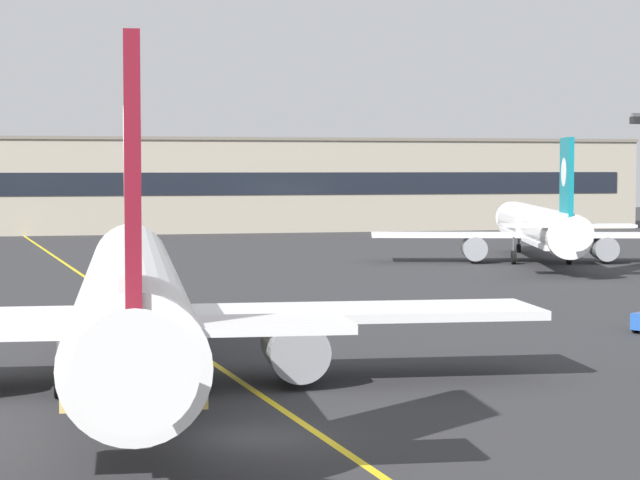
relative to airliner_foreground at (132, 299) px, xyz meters
The scene contains 6 objects.
ground_plane 10.85m from the airliner_foreground, 73.78° to the right, with size 400.00×400.00×0.00m, color #2D2D30.
taxiway_centreline 20.58m from the airliner_foreground, 81.85° to the left, with size 0.30×180.00×0.01m, color yellow.
airliner_foreground is the anchor object (origin of this frame).
airliner_background 67.53m from the airliner_foreground, 53.57° to the left, with size 29.17×37.04×10.57m.
safety_cone_by_nose_gear 16.23m from the airliner_foreground, 89.79° to the left, with size 0.44×0.44×0.55m.
terminal_building 114.46m from the airliner_foreground, 87.13° to the left, with size 144.05×12.40×12.07m.
Camera 1 is at (-7.21, -38.29, 8.41)m, focal length 71.23 mm.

